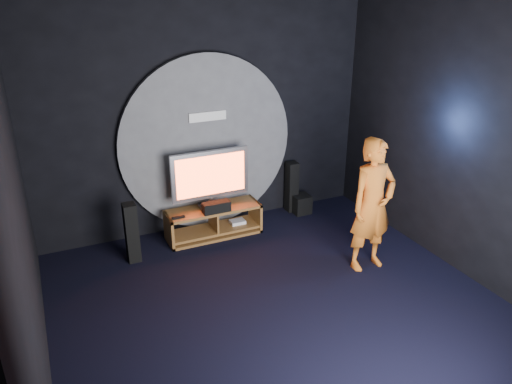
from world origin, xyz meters
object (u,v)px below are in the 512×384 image
tower_speaker_right (292,187)px  tower_speaker_left (132,233)px  subwoofer (301,204)px  media_console (214,223)px  player (372,205)px  tv (210,177)px

tower_speaker_right → tower_speaker_left: bearing=-169.1°
tower_speaker_left → subwoofer: 2.83m
media_console → tower_speaker_right: tower_speaker_right is taller
media_console → player: player is taller
tower_speaker_right → player: 1.99m
media_console → tower_speaker_left: 1.27m
media_console → tower_speaker_left: tower_speaker_left is taller
tower_speaker_left → player: bearing=-27.0°
tower_speaker_left → subwoofer: tower_speaker_left is taller
subwoofer → player: 1.93m
tv → media_console: bearing=-84.0°
tower_speaker_left → tower_speaker_right: 2.73m
media_console → player: (1.55, -1.64, 0.68)m
tower_speaker_right → subwoofer: 0.32m
tv → tower_speaker_right: bearing=9.1°
tv → tower_speaker_left: tv is taller
tower_speaker_left → player: player is taller
tower_speaker_left → tower_speaker_right: bearing=10.9°
media_console → tower_speaker_right: size_ratio=1.67×
media_console → player: bearing=-46.5°
tv → tower_speaker_right: 1.56m
tower_speaker_left → tower_speaker_right: same height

